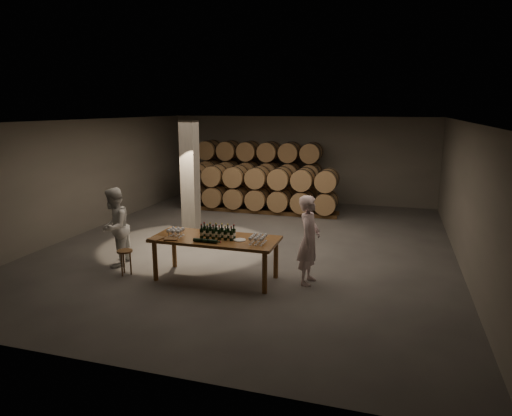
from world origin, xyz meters
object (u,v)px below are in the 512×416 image
(person_man, at_px, (309,240))
(person_woman, at_px, (114,227))
(stool, at_px, (125,255))
(notebook_near, at_px, (171,239))
(plate, at_px, (240,240))
(tasting_table, at_px, (216,242))
(bottle_cluster, at_px, (218,233))

(person_man, distance_m, person_woman, 4.39)
(stool, bearing_deg, person_woman, 138.58)
(notebook_near, relative_size, person_man, 0.14)
(plate, distance_m, stool, 2.56)
(notebook_near, relative_size, person_woman, 0.15)
(tasting_table, xyz_separation_m, notebook_near, (-0.81, -0.39, 0.12))
(stool, distance_m, person_man, 3.93)
(bottle_cluster, height_order, person_woman, person_woman)
(tasting_table, height_order, stool, tasting_table)
(bottle_cluster, bearing_deg, plate, -0.24)
(bottle_cluster, bearing_deg, tasting_table, 153.33)
(bottle_cluster, bearing_deg, person_woman, 176.10)
(plate, bearing_deg, notebook_near, -165.33)
(notebook_near, bearing_deg, stool, 163.82)
(bottle_cluster, height_order, notebook_near, bottle_cluster)
(plate, xyz_separation_m, person_woman, (-3.04, 0.18, -0.01))
(tasting_table, relative_size, notebook_near, 10.02)
(plate, height_order, person_woman, person_woman)
(bottle_cluster, xyz_separation_m, notebook_near, (-0.88, -0.36, -0.09))
(bottle_cluster, distance_m, person_man, 1.86)
(notebook_near, distance_m, stool, 1.24)
(bottle_cluster, distance_m, person_woman, 2.57)
(notebook_near, relative_size, stool, 0.47)
(bottle_cluster, distance_m, stool, 2.12)
(tasting_table, distance_m, plate, 0.55)
(bottle_cluster, relative_size, plate, 2.91)
(person_man, bearing_deg, plate, 111.88)
(plate, bearing_deg, bottle_cluster, 179.76)
(tasting_table, bearing_deg, stool, -170.28)
(notebook_near, xyz_separation_m, person_man, (2.70, 0.75, -0.00))
(plate, relative_size, stool, 0.46)
(bottle_cluster, bearing_deg, person_man, 12.21)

